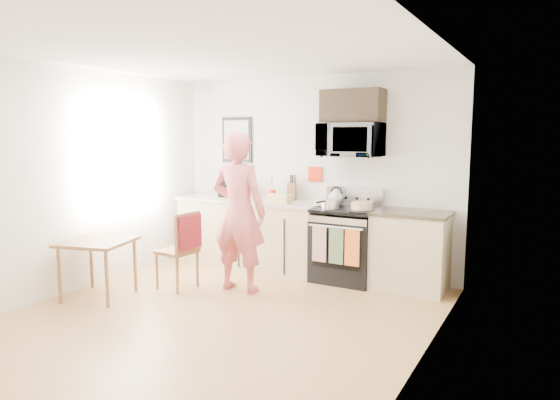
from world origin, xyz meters
The scene contains 27 objects.
floor centered at (0.00, 0.00, 0.00)m, with size 4.60×4.60×0.00m, color #AF8644.
back_wall centered at (0.00, 2.30, 1.30)m, with size 4.00×0.04×2.60m, color silver.
left_wall centered at (-2.00, 0.00, 1.30)m, with size 0.04×4.60×2.60m, color silver.
right_wall centered at (2.00, 0.00, 1.30)m, with size 0.04×4.60×2.60m, color silver.
ceiling centered at (0.00, 0.00, 2.60)m, with size 4.00×4.60×0.04m, color white.
window centered at (-1.96, 0.80, 1.55)m, with size 0.06×1.40×1.50m.
cabinet_left centered at (-0.80, 2.00, 0.45)m, with size 2.10×0.60×0.90m, color tan.
countertop_left centered at (-0.80, 2.00, 0.92)m, with size 2.14×0.64×0.04m, color beige.
cabinet_right centered at (1.43, 2.00, 0.45)m, with size 0.84×0.60×0.90m, color tan.
countertop_right centered at (1.43, 2.00, 0.92)m, with size 0.88×0.64×0.04m, color black.
range centered at (0.63, 1.98, 0.44)m, with size 0.76×0.70×1.16m.
microwave centered at (0.63, 2.08, 1.76)m, with size 0.76×0.51×0.42m, color silver.
upper_cabinet centered at (0.63, 2.12, 2.18)m, with size 0.76×0.35×0.40m, color black.
wall_art centered at (-1.20, 2.28, 1.75)m, with size 0.50×0.04×0.65m.
wall_trivet centered at (0.05, 2.28, 1.30)m, with size 0.20×0.02×0.20m, color #B5270F.
person centered at (-0.32, 1.00, 0.93)m, with size 0.68×0.45×1.87m, color #CA3743.
dining_table centered at (-1.56, 0.01, 0.58)m, with size 0.75×0.75×0.66m.
chair centered at (-0.87, 0.68, 0.60)m, with size 0.47×0.42×0.93m.
knife_block centered at (-0.25, 2.19, 1.06)m, with size 0.11×0.15×0.24m, color brown.
utensil_crock centered at (-0.53, 2.14, 1.07)m, with size 0.11×0.11×0.32m.
fruit_bowl centered at (-0.85, 2.12, 0.97)m, with size 0.22×0.22×0.09m.
milk_carton centered at (-0.98, 2.07, 1.07)m, with size 0.10×0.10×0.26m, color tan.
coffee_maker centered at (-1.29, 2.13, 1.11)m, with size 0.28×0.33×0.36m.
bread_bag centered at (-0.26, 1.84, 1.00)m, with size 0.32×0.15×0.12m, color #E4B877.
cake centered at (0.88, 1.83, 0.97)m, with size 0.31×0.31×0.10m.
kettle centered at (0.42, 2.14, 1.03)m, with size 0.19×0.19×0.24m.
pot centered at (0.47, 1.82, 0.98)m, with size 0.23×0.38×0.11m.
Camera 1 is at (2.89, -3.77, 1.83)m, focal length 32.00 mm.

